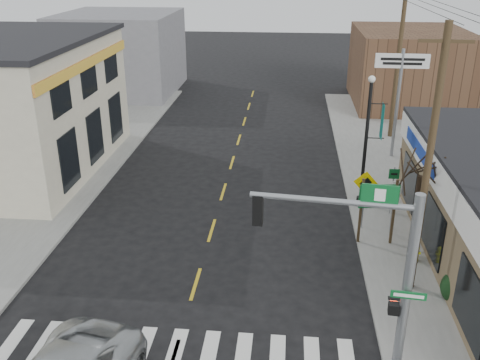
# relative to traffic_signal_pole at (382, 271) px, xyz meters

# --- Properties ---
(sidewalk_right) EXTENTS (6.00, 38.00, 0.13)m
(sidewalk_right) POSITION_rel_traffic_signal_pole_xyz_m (3.47, 13.13, -3.45)
(sidewalk_right) COLOR slate
(sidewalk_right) RESTS_ON ground
(sidewalk_left) EXTENTS (6.00, 38.00, 0.13)m
(sidewalk_left) POSITION_rel_traffic_signal_pole_xyz_m (-14.53, 13.13, -3.45)
(sidewalk_left) COLOR slate
(sidewalk_left) RESTS_ON ground
(center_line) EXTENTS (0.12, 56.00, 0.01)m
(center_line) POSITION_rel_traffic_signal_pole_xyz_m (-5.53, 8.13, -3.51)
(center_line) COLOR gold
(center_line) RESTS_ON ground
(crosswalk) EXTENTS (11.00, 2.20, 0.01)m
(crosswalk) POSITION_rel_traffic_signal_pole_xyz_m (-5.53, 0.53, -3.51)
(crosswalk) COLOR silver
(crosswalk) RESTS_ON ground
(bldg_distant_right) EXTENTS (8.00, 10.00, 5.60)m
(bldg_distant_right) POSITION_rel_traffic_signal_pole_xyz_m (6.47, 30.13, -0.71)
(bldg_distant_right) COLOR #523825
(bldg_distant_right) RESTS_ON ground
(bldg_distant_left) EXTENTS (9.00, 10.00, 6.40)m
(bldg_distant_left) POSITION_rel_traffic_signal_pole_xyz_m (-16.53, 32.13, -0.31)
(bldg_distant_left) COLOR slate
(bldg_distant_left) RESTS_ON ground
(traffic_signal_pole) EXTENTS (4.47, 0.37, 5.67)m
(traffic_signal_pole) POSITION_rel_traffic_signal_pole_xyz_m (0.00, 0.00, 0.00)
(traffic_signal_pole) COLOR gray
(traffic_signal_pole) RESTS_ON sidewalk_right
(guide_sign) EXTENTS (1.56, 0.13, 2.74)m
(guide_sign) POSITION_rel_traffic_signal_pole_xyz_m (1.13, 7.49, -1.61)
(guide_sign) COLOR #41321E
(guide_sign) RESTS_ON sidewalk_right
(fire_hydrant) EXTENTS (0.20, 0.20, 0.65)m
(fire_hydrant) POSITION_rel_traffic_signal_pole_xyz_m (2.50, 6.23, -3.03)
(fire_hydrant) COLOR yellow
(fire_hydrant) RESTS_ON sidewalk_right
(ped_crossing_sign) EXTENTS (0.99, 0.07, 2.56)m
(ped_crossing_sign) POSITION_rel_traffic_signal_pole_xyz_m (0.77, 8.74, -1.62)
(ped_crossing_sign) COLOR gray
(ped_crossing_sign) RESTS_ON sidewalk_right
(lamp_post) EXTENTS (0.77, 0.61, 5.95)m
(lamp_post) POSITION_rel_traffic_signal_pole_xyz_m (1.04, 11.11, 0.07)
(lamp_post) COLOR black
(lamp_post) RESTS_ON sidewalk_right
(dance_center_sign) EXTENTS (2.84, 0.18, 6.03)m
(dance_center_sign) POSITION_rel_traffic_signal_pole_xyz_m (3.47, 17.72, 1.23)
(dance_center_sign) COLOR gray
(dance_center_sign) RESTS_ON sidewalk_right
(bare_tree) EXTENTS (2.44, 2.44, 4.88)m
(bare_tree) POSITION_rel_traffic_signal_pole_xyz_m (2.37, 6.72, 0.46)
(bare_tree) COLOR black
(bare_tree) RESTS_ON sidewalk_right
(shrub_front) EXTENTS (1.18, 1.18, 0.89)m
(shrub_front) POSITION_rel_traffic_signal_pole_xyz_m (3.37, 3.87, -2.94)
(shrub_front) COLOR #163E18
(shrub_front) RESTS_ON sidewalk_right
(utility_pole_near) EXTENTS (1.55, 0.23, 8.94)m
(utility_pole_near) POSITION_rel_traffic_signal_pole_xyz_m (1.97, 4.50, 1.20)
(utility_pole_near) COLOR #4B3623
(utility_pole_near) RESTS_ON sidewalk_right
(utility_pole_far) EXTENTS (1.74, 0.26, 10.01)m
(utility_pole_far) POSITION_rel_traffic_signal_pole_xyz_m (3.97, 21.37, 1.75)
(utility_pole_far) COLOR #44341B
(utility_pole_far) RESTS_ON sidewalk_right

